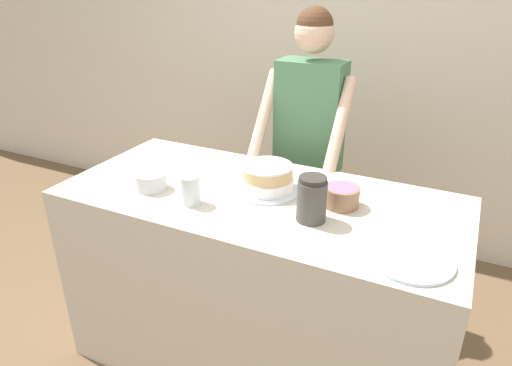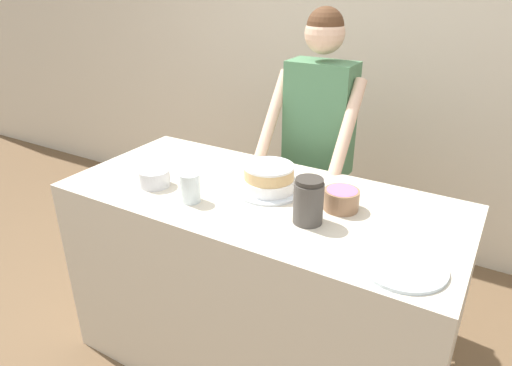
# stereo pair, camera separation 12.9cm
# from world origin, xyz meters

# --- Properties ---
(wall_back) EXTENTS (10.00, 0.05, 2.60)m
(wall_back) POSITION_xyz_m (0.00, 1.82, 1.30)
(wall_back) COLOR beige
(wall_back) RESTS_ON ground_plane
(counter) EXTENTS (1.67, 0.76, 0.91)m
(counter) POSITION_xyz_m (0.00, 0.38, 0.46)
(counter) COLOR beige
(counter) RESTS_ON ground_plane
(person_baker) EXTENTS (0.46, 0.44, 1.61)m
(person_baker) POSITION_xyz_m (-0.02, 1.02, 0.99)
(person_baker) COLOR #2D2D38
(person_baker) RESTS_ON ground_plane
(cake) EXTENTS (0.29, 0.29, 0.12)m
(cake) POSITION_xyz_m (0.02, 0.43, 0.96)
(cake) COLOR silver
(cake) RESTS_ON counter
(frosting_bowl_purple) EXTENTS (0.14, 0.14, 0.08)m
(frosting_bowl_purple) POSITION_xyz_m (0.34, 0.44, 0.95)
(frosting_bowl_purple) COLOR #936B4C
(frosting_bowl_purple) RESTS_ON counter
(frosting_bowl_white) EXTENTS (0.13, 0.13, 0.07)m
(frosting_bowl_white) POSITION_xyz_m (-0.44, 0.23, 0.95)
(frosting_bowl_white) COLOR silver
(frosting_bowl_white) RESTS_ON counter
(drinking_glass) EXTENTS (0.08, 0.08, 0.12)m
(drinking_glass) POSITION_xyz_m (-0.21, 0.19, 0.97)
(drinking_glass) COLOR silver
(drinking_glass) RESTS_ON counter
(ceramic_plate) EXTENTS (0.27, 0.27, 0.01)m
(ceramic_plate) POSITION_xyz_m (0.65, 0.16, 0.92)
(ceramic_plate) COLOR silver
(ceramic_plate) RESTS_ON counter
(stoneware_jar) EXTENTS (0.11, 0.11, 0.18)m
(stoneware_jar) POSITION_xyz_m (0.27, 0.28, 1.00)
(stoneware_jar) COLOR #4C4742
(stoneware_jar) RESTS_ON counter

